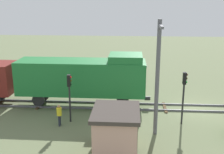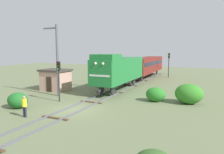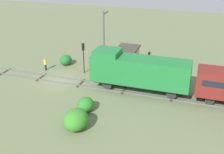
# 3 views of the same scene
# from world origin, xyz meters

# --- Properties ---
(ground_plane) EXTENTS (100.56, 100.56, 0.00)m
(ground_plane) POSITION_xyz_m (0.00, 0.00, 0.00)
(ground_plane) COLOR #66704C
(railway_track) EXTENTS (2.40, 67.04, 0.16)m
(railway_track) POSITION_xyz_m (0.00, -0.00, 0.07)
(railway_track) COLOR #595960
(railway_track) RESTS_ON ground
(locomotive) EXTENTS (2.90, 11.60, 4.60)m
(locomotive) POSITION_xyz_m (0.00, 9.96, 2.77)
(locomotive) COLOR #1E7233
(locomotive) RESTS_ON railway_track
(passenger_car_leading) EXTENTS (2.84, 14.00, 3.66)m
(passenger_car_leading) POSITION_xyz_m (0.00, 23.30, 2.52)
(passenger_car_leading) COLOR maroon
(passenger_car_leading) RESTS_ON railway_track
(traffic_signal_near) EXTENTS (0.32, 0.34, 4.09)m
(traffic_signal_near) POSITION_xyz_m (-3.20, 1.86, 2.85)
(traffic_signal_near) COLOR #262628
(traffic_signal_near) RESTS_ON ground
(traffic_signal_mid) EXTENTS (0.32, 0.34, 3.80)m
(traffic_signal_mid) POSITION_xyz_m (-3.40, 10.46, 2.65)
(traffic_signal_mid) COLOR #262628
(traffic_signal_mid) RESTS_ON ground
(traffic_signal_far) EXTENTS (0.32, 0.34, 4.56)m
(traffic_signal_far) POSITION_xyz_m (3.60, 25.62, 3.15)
(traffic_signal_far) COLOR #262628
(traffic_signal_far) RESTS_ON ground
(worker_near_track) EXTENTS (0.38, 0.38, 1.70)m
(worker_near_track) POSITION_xyz_m (-2.40, -3.48, 1.00)
(worker_near_track) COLOR #262B38
(worker_near_track) RESTS_ON ground
(worker_by_signal) EXTENTS (0.38, 0.38, 1.70)m
(worker_by_signal) POSITION_xyz_m (-4.20, 11.13, 1.00)
(worker_by_signal) COLOR #262B38
(worker_by_signal) RESTS_ON ground
(catenary_mast) EXTENTS (1.94, 0.28, 8.04)m
(catenary_mast) POSITION_xyz_m (-5.06, 4.03, 4.27)
(catenary_mast) COLOR #595960
(catenary_mast) RESTS_ON ground
(relay_hut) EXTENTS (3.50, 2.90, 2.74)m
(relay_hut) POSITION_xyz_m (-7.50, 6.68, 1.39)
(relay_hut) COLOR #D19E8C
(relay_hut) RESTS_ON ground
(bush_near) EXTENTS (2.00, 1.64, 1.45)m
(bush_near) POSITION_xyz_m (5.77, 5.94, 0.73)
(bush_near) COLOR #297926
(bush_near) RESTS_ON ground
(bush_far) EXTENTS (2.70, 2.21, 1.97)m
(bush_far) POSITION_xyz_m (8.96, 6.37, 0.98)
(bush_far) COLOR #348026
(bush_far) RESTS_ON ground
(bush_back) EXTENTS (1.96, 1.60, 1.42)m
(bush_back) POSITION_xyz_m (-5.04, -1.75, 0.71)
(bush_back) COLOR #1F6726
(bush_back) RESTS_ON ground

